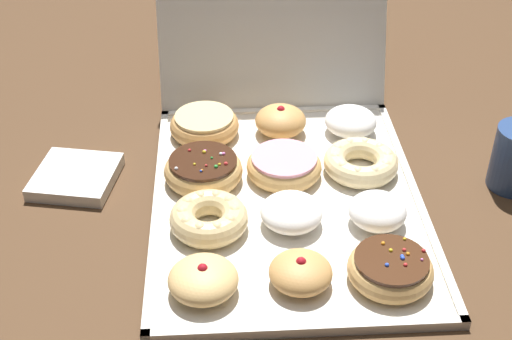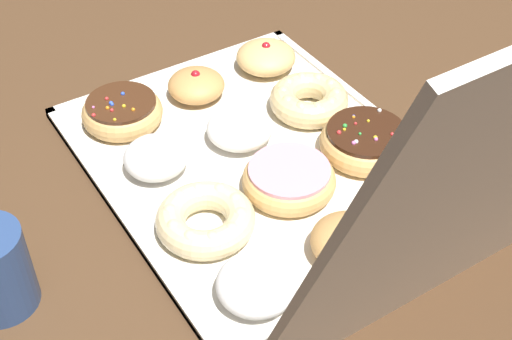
# 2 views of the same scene
# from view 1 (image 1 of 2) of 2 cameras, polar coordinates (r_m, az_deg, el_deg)

# --- Properties ---
(ground_plane) EXTENTS (3.00, 3.00, 0.00)m
(ground_plane) POSITION_cam_1_polar(r_m,az_deg,el_deg) (1.09, 2.50, -2.75)
(ground_plane) COLOR #4C331E
(donut_box) EXTENTS (0.41, 0.53, 0.01)m
(donut_box) POSITION_cam_1_polar(r_m,az_deg,el_deg) (1.09, 2.51, -2.53)
(donut_box) COLOR silver
(donut_box) RESTS_ON ground
(jelly_filled_donut_0) EXTENTS (0.09, 0.09, 0.05)m
(jelly_filled_donut_0) POSITION_cam_1_polar(r_m,az_deg,el_deg) (0.93, -4.23, -8.70)
(jelly_filled_donut_0) COLOR #E5B770
(jelly_filled_donut_0) RESTS_ON donut_box
(jelly_filled_donut_1) EXTENTS (0.08, 0.08, 0.04)m
(jelly_filled_donut_1) POSITION_cam_1_polar(r_m,az_deg,el_deg) (0.94, 3.57, -8.14)
(jelly_filled_donut_1) COLOR tan
(jelly_filled_donut_1) RESTS_ON donut_box
(sprinkle_donut_2) EXTENTS (0.11, 0.11, 0.04)m
(sprinkle_donut_2) POSITION_cam_1_polar(r_m,az_deg,el_deg) (0.96, 10.67, -7.74)
(sprinkle_donut_2) COLOR tan
(sprinkle_donut_2) RESTS_ON donut_box
(cruller_donut_3) EXTENTS (0.11, 0.11, 0.04)m
(cruller_donut_3) POSITION_cam_1_polar(r_m,az_deg,el_deg) (1.02, -3.79, -3.79)
(cruller_donut_3) COLOR #EACC8C
(cruller_donut_3) RESTS_ON donut_box
(powdered_filled_donut_4) EXTENTS (0.09, 0.09, 0.04)m
(powdered_filled_donut_4) POSITION_cam_1_polar(r_m,az_deg,el_deg) (1.03, 2.65, -3.39)
(powdered_filled_donut_4) COLOR white
(powdered_filled_donut_4) RESTS_ON donut_box
(powdered_filled_donut_5) EXTENTS (0.08, 0.08, 0.04)m
(powdered_filled_donut_5) POSITION_cam_1_polar(r_m,az_deg,el_deg) (1.04, 9.66, -3.25)
(powdered_filled_donut_5) COLOR white
(powdered_filled_donut_5) RESTS_ON donut_box
(sprinkle_donut_6) EXTENTS (0.12, 0.12, 0.04)m
(sprinkle_donut_6) POSITION_cam_1_polar(r_m,az_deg,el_deg) (1.11, -4.22, 0.03)
(sprinkle_donut_6) COLOR tan
(sprinkle_donut_6) RESTS_ON donut_box
(pink_frosted_donut_7) EXTENTS (0.12, 0.12, 0.04)m
(pink_frosted_donut_7) POSITION_cam_1_polar(r_m,az_deg,el_deg) (1.12, 2.33, 0.34)
(pink_frosted_donut_7) COLOR tan
(pink_frosted_donut_7) RESTS_ON donut_box
(cruller_donut_8) EXTENTS (0.12, 0.12, 0.04)m
(cruller_donut_8) POSITION_cam_1_polar(r_m,az_deg,el_deg) (1.14, 8.36, 0.65)
(cruller_donut_8) COLOR beige
(cruller_donut_8) RESTS_ON donut_box
(glazed_ring_donut_9) EXTENTS (0.12, 0.12, 0.04)m
(glazed_ring_donut_9) POSITION_cam_1_polar(r_m,az_deg,el_deg) (1.22, -4.14, 3.62)
(glazed_ring_donut_9) COLOR tan
(glazed_ring_donut_9) RESTS_ON donut_box
(jelly_filled_donut_10) EXTENTS (0.09, 0.09, 0.05)m
(jelly_filled_donut_10) POSITION_cam_1_polar(r_m,az_deg,el_deg) (1.22, 1.97, 3.95)
(jelly_filled_donut_10) COLOR tan
(jelly_filled_donut_10) RESTS_ON donut_box
(powdered_filled_donut_11) EXTENTS (0.09, 0.09, 0.04)m
(powdered_filled_donut_11) POSITION_cam_1_polar(r_m,az_deg,el_deg) (1.24, 7.57, 3.87)
(powdered_filled_donut_11) COLOR white
(powdered_filled_donut_11) RESTS_ON donut_box
(napkin_stack) EXTENTS (0.14, 0.14, 0.02)m
(napkin_stack) POSITION_cam_1_polar(r_m,az_deg,el_deg) (1.16, -14.18, -0.52)
(napkin_stack) COLOR white
(napkin_stack) RESTS_ON ground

